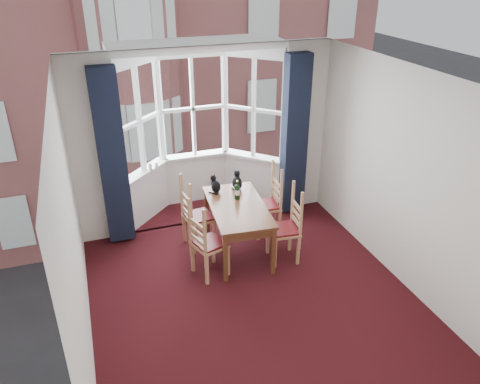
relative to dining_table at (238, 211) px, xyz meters
name	(u,v)px	position (x,y,z in m)	size (l,w,h in m)	color
floor	(257,303)	(-0.16, -1.21, -0.67)	(4.50, 4.50, 0.00)	black
ceiling	(261,82)	(-0.16, -1.21, 2.13)	(4.50, 4.50, 0.00)	white
wall_left	(72,237)	(-2.16, -1.21, 0.73)	(4.50, 4.50, 0.00)	silver
wall_right	(407,181)	(1.84, -1.21, 0.73)	(4.50, 4.50, 0.00)	silver
wall_near	(371,347)	(-0.16, -3.46, 0.73)	(4.00, 4.00, 0.00)	silver
wall_back_pier_left	(94,153)	(-1.81, 1.04, 0.73)	(0.70, 0.12, 2.80)	silver
wall_back_pier_right	(303,128)	(1.49, 1.04, 0.73)	(0.70, 0.12, 2.80)	silver
bay_window	(197,129)	(-0.16, 1.55, 0.73)	(2.76, 0.94, 2.80)	white
curtain_left	(112,159)	(-1.58, 0.86, 0.68)	(0.38, 0.22, 2.60)	black
curtain_right	(295,136)	(1.26, 0.86, 0.68)	(0.38, 0.22, 2.60)	black
dining_table	(238,211)	(0.00, 0.00, 0.00)	(0.89, 1.49, 0.76)	brown
chair_left_near	(204,246)	(-0.62, -0.43, -0.19)	(0.51, 0.52, 0.92)	tan
chair_left_far	(193,219)	(-0.58, 0.32, -0.19)	(0.45, 0.47, 0.92)	tan
chair_right_near	(290,230)	(0.63, -0.42, -0.19)	(0.44, 0.46, 0.92)	tan
chair_right_far	(271,205)	(0.66, 0.34, -0.19)	(0.41, 0.43, 0.92)	tan
cat_left	(216,186)	(-0.17, 0.52, 0.19)	(0.19, 0.22, 0.27)	black
cat_right	(237,182)	(0.17, 0.52, 0.20)	(0.20, 0.24, 0.29)	black
wine_bottle	(237,191)	(0.06, 0.20, 0.22)	(0.07, 0.07, 0.29)	black
candle_tall	(150,166)	(-1.00, 1.39, 0.26)	(0.06, 0.06, 0.12)	white
candle_short	(156,165)	(-0.89, 1.42, 0.25)	(0.06, 0.06, 0.10)	white
street	(105,100)	(-0.16, 31.04, -6.67)	(80.00, 80.00, 0.00)	#333335
tenement_building	(120,27)	(-0.16, 12.80, 0.93)	(18.40, 7.80, 15.20)	#99524F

